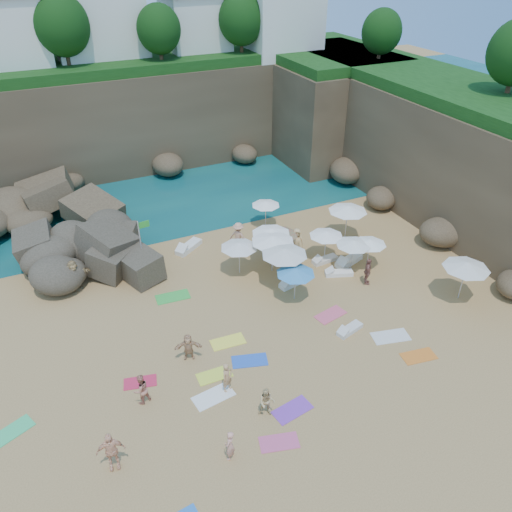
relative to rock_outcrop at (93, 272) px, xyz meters
name	(u,v)px	position (x,y,z in m)	size (l,w,h in m)	color
ground	(246,325)	(6.43, -8.40, 0.00)	(120.00, 120.00, 0.00)	tan
seawater	(121,143)	(6.43, 21.60, 0.00)	(120.00, 120.00, 0.00)	#0C4751
cliff_back	(150,114)	(8.43, 16.60, 4.00)	(44.00, 8.00, 8.00)	brown
cliff_right	(436,147)	(25.43, -0.40, 4.00)	(8.00, 30.00, 8.00)	brown
cliff_corner	(326,108)	(23.43, 11.60, 4.00)	(10.00, 12.00, 8.00)	brown
rock_promontory	(6,231)	(-4.57, 7.60, 0.00)	(12.00, 7.00, 2.00)	brown
clifftop_buildings	(149,22)	(9.39, 17.39, 11.24)	(28.48, 9.48, 7.00)	white
clifftop_trees	(195,31)	(11.20, 11.12, 11.26)	(35.60, 23.82, 4.40)	#11380F
rock_outcrop	(93,272)	(0.00, 0.00, 0.00)	(6.82, 5.11, 2.73)	brown
flag_pole	(142,240)	(2.97, -1.45, 2.27)	(0.69, 0.12, 3.56)	silver
parasol_0	(271,231)	(10.38, -3.38, 2.09)	(2.40, 2.40, 2.27)	silver
parasol_1	(239,245)	(8.07, -3.83, 1.94)	(2.23, 2.23, 2.11)	silver
parasol_2	(266,203)	(12.05, 0.78, 1.71)	(1.97, 1.97, 1.86)	silver
parasol_3	(326,234)	(13.51, -4.69, 1.83)	(2.11, 2.11, 1.99)	silver
parasol_4	(370,242)	(15.45, -6.50, 1.73)	(2.00, 2.00, 1.89)	silver
parasol_5	(284,252)	(9.87, -6.07, 2.29)	(2.64, 2.64, 2.49)	silver
parasol_6	(281,232)	(11.04, -3.41, 1.86)	(2.14, 2.14, 2.03)	silver
parasol_7	(348,208)	(16.13, -3.06, 2.22)	(2.55, 2.55, 2.42)	silver
parasol_8	(354,243)	(14.39, -6.31, 1.84)	(2.12, 2.12, 2.00)	silver
parasol_9	(273,239)	(9.94, -4.49, 2.25)	(2.59, 2.59, 2.45)	silver
parasol_10	(296,271)	(9.82, -7.50, 1.86)	(2.15, 2.15, 2.03)	silver
parasol_11	(467,265)	(18.21, -11.34, 2.20)	(2.53, 2.53, 2.40)	silver
lounger_0	(189,247)	(6.13, 0.01, 0.16)	(2.07, 0.69, 0.32)	white
lounger_1	(325,260)	(13.37, -5.00, 0.13)	(1.67, 0.56, 0.26)	silver
lounger_2	(349,261)	(14.62, -5.77, 0.16)	(2.00, 0.67, 0.31)	white
lounger_3	(292,283)	(10.33, -6.29, 0.13)	(1.63, 0.54, 0.25)	silver
lounger_4	(339,273)	(13.37, -6.59, 0.13)	(1.65, 0.55, 0.26)	white
lounger_5	(350,329)	(11.08, -11.13, 0.12)	(1.54, 0.51, 0.24)	silver
towel_1	(279,442)	(4.71, -15.55, 0.01)	(1.59, 0.79, 0.03)	#CD4F7B
towel_3	(13,431)	(-4.98, -10.42, 0.01)	(1.63, 0.81, 0.03)	#36BE6F
towel_4	(214,375)	(3.66, -11.04, 0.01)	(1.61, 0.80, 0.03)	#DBEC3E
towel_5	(213,396)	(3.17, -12.21, 0.02)	(1.82, 0.91, 0.03)	white
towel_6	(292,410)	(5.98, -14.34, 0.02)	(1.72, 0.86, 0.03)	purple
towel_7	(140,382)	(0.43, -10.01, 0.01)	(1.48, 0.74, 0.03)	#C82343
towel_8	(250,361)	(5.53, -10.88, 0.02)	(1.70, 0.85, 0.03)	blue
towel_9	(330,315)	(10.89, -9.59, 0.02)	(1.71, 0.86, 0.03)	#DC556F
towel_10	(419,356)	(13.08, -14.07, 0.01)	(1.67, 0.83, 0.03)	orange
towel_11	(173,297)	(3.67, -4.48, 0.02)	(1.88, 0.94, 0.03)	green
towel_12	(228,342)	(5.09, -9.21, 0.02)	(1.70, 0.85, 0.03)	#FFF343
towel_13	(391,336)	(12.73, -12.36, 0.02)	(1.89, 0.95, 0.03)	silver
person_stand_1	(141,389)	(0.28, -11.16, 0.77)	(0.74, 0.58, 1.53)	tan
person_stand_2	(238,236)	(9.07, -1.36, 0.96)	(1.24, 0.51, 1.92)	tan
person_stand_3	(368,271)	(14.33, -8.00, 0.85)	(0.99, 0.41, 1.69)	#8B5345
person_stand_4	(296,242)	(12.09, -3.55, 0.95)	(0.93, 0.51, 1.90)	tan
person_stand_5	(75,276)	(-1.08, -1.46, 0.97)	(1.80, 0.52, 1.94)	#A58552
person_stand_6	(230,445)	(2.68, -15.33, 0.72)	(0.53, 0.35, 1.45)	#E79B83
person_lie_1	(114,463)	(-1.51, -13.84, 0.22)	(1.08, 1.84, 0.45)	#F9B78D
person_lie_3	(189,355)	(2.97, -9.48, 0.19)	(1.31, 1.41, 0.38)	tan
person_lie_4	(228,387)	(3.89, -12.12, 0.18)	(0.55, 1.51, 0.36)	tan
person_lie_5	(267,410)	(4.87, -14.06, 0.27)	(0.69, 1.43, 0.54)	tan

